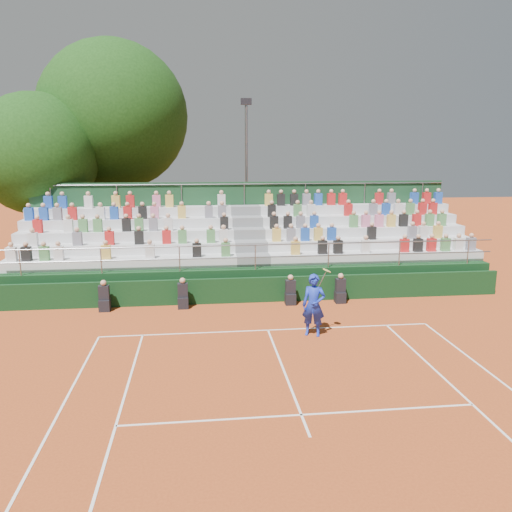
{
  "coord_description": "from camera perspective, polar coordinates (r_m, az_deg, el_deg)",
  "views": [
    {
      "loc": [
        -2.2,
        -15.61,
        5.87
      ],
      "look_at": [
        0.0,
        3.5,
        1.8
      ],
      "focal_mm": 35.0,
      "sensor_mm": 36.0,
      "label": 1
    }
  ],
  "objects": [
    {
      "name": "courtside_wall",
      "position": [
        19.68,
        0.1,
        -3.88
      ],
      "size": [
        20.0,
        0.15,
        1.0
      ],
      "primitive_type": "cube",
      "color": "black",
      "rests_on": "ground"
    },
    {
      "name": "tennis_player",
      "position": [
        16.18,
        6.61,
        -5.6
      ],
      "size": [
        0.96,
        0.71,
        2.22
      ],
      "color": "#182FB4",
      "rests_on": "ground"
    },
    {
      "name": "tree_west",
      "position": [
        27.52,
        -23.75,
        10.58
      ],
      "size": [
        6.02,
        6.02,
        8.71
      ],
      "color": "#3B2315",
      "rests_on": "ground"
    },
    {
      "name": "line_officials",
      "position": [
        19.17,
        -2.83,
        -4.41
      ],
      "size": [
        9.42,
        0.4,
        1.19
      ],
      "color": "black",
      "rests_on": "ground"
    },
    {
      "name": "grandstand",
      "position": [
        22.67,
        -0.82,
        -0.22
      ],
      "size": [
        20.0,
        5.2,
        4.4
      ],
      "color": "black",
      "rests_on": "ground"
    },
    {
      "name": "tree_east",
      "position": [
        29.56,
        -15.97,
        15.11
      ],
      "size": [
        8.1,
        8.1,
        11.79
      ],
      "color": "#3B2315",
      "rests_on": "ground"
    },
    {
      "name": "floodlight_mast",
      "position": [
        28.96,
        -1.1,
        10.32
      ],
      "size": [
        0.6,
        0.25,
        8.73
      ],
      "color": "gray",
      "rests_on": "ground"
    },
    {
      "name": "ground",
      "position": [
        16.82,
        1.38,
        -8.48
      ],
      "size": [
        90.0,
        90.0,
        0.0
      ],
      "primitive_type": "plane",
      "color": "#AC461C",
      "rests_on": "ground"
    }
  ]
}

